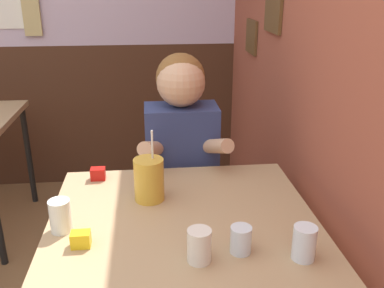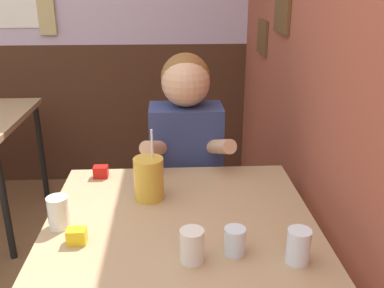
# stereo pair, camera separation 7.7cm
# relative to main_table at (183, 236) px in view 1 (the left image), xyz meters

# --- Properties ---
(brick_wall_right) EXTENTS (0.08, 4.34, 2.70)m
(brick_wall_right) POSITION_rel_main_table_xyz_m (0.59, 0.79, 0.65)
(brick_wall_right) COLOR #9E4C38
(brick_wall_right) RESTS_ON ground_plane
(back_wall) EXTENTS (5.61, 0.09, 2.70)m
(back_wall) POSITION_rel_main_table_xyz_m (-0.76, 1.99, 0.66)
(back_wall) COLOR silver
(back_wall) RESTS_ON ground_plane
(main_table) EXTENTS (0.94, 0.87, 0.77)m
(main_table) POSITION_rel_main_table_xyz_m (0.00, 0.00, 0.00)
(main_table) COLOR tan
(main_table) RESTS_ON ground_plane
(person_seated) EXTENTS (0.42, 0.42, 1.25)m
(person_seated) POSITION_rel_main_table_xyz_m (0.04, 0.59, -0.02)
(person_seated) COLOR navy
(person_seated) RESTS_ON ground_plane
(cocktail_pitcher) EXTENTS (0.11, 0.11, 0.28)m
(cocktail_pitcher) POSITION_rel_main_table_xyz_m (-0.11, 0.16, 0.15)
(cocktail_pitcher) COLOR gold
(cocktail_pitcher) RESTS_ON main_table
(glass_near_pitcher) EXTENTS (0.07, 0.07, 0.11)m
(glass_near_pitcher) POSITION_rel_main_table_xyz_m (0.34, -0.26, 0.13)
(glass_near_pitcher) COLOR silver
(glass_near_pitcher) RESTS_ON main_table
(glass_center) EXTENTS (0.07, 0.07, 0.11)m
(glass_center) POSITION_rel_main_table_xyz_m (-0.41, -0.03, 0.13)
(glass_center) COLOR silver
(glass_center) RESTS_ON main_table
(glass_far_side) EXTENTS (0.07, 0.07, 0.10)m
(glass_far_side) POSITION_rel_main_table_xyz_m (0.03, -0.24, 0.12)
(glass_far_side) COLOR silver
(glass_far_side) RESTS_ON main_table
(glass_by_brick) EXTENTS (0.07, 0.07, 0.09)m
(glass_by_brick) POSITION_rel_main_table_xyz_m (0.16, -0.21, 0.11)
(glass_by_brick) COLOR silver
(glass_by_brick) RESTS_ON main_table
(condiment_ketchup) EXTENTS (0.06, 0.04, 0.05)m
(condiment_ketchup) POSITION_rel_main_table_xyz_m (-0.33, 0.35, 0.10)
(condiment_ketchup) COLOR #B7140F
(condiment_ketchup) RESTS_ON main_table
(condiment_mustard) EXTENTS (0.06, 0.04, 0.05)m
(condiment_mustard) POSITION_rel_main_table_xyz_m (-0.33, -0.13, 0.10)
(condiment_mustard) COLOR yellow
(condiment_mustard) RESTS_ON main_table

